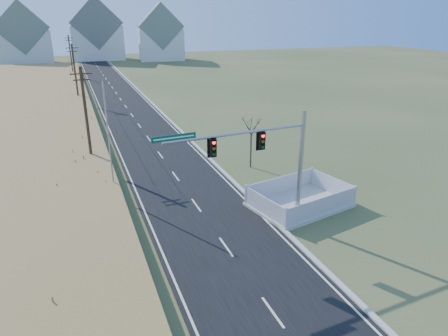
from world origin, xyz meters
TOP-DOWN VIEW (x-y plane):
  - ground at (0.00, 0.00)m, footprint 260.00×260.00m
  - road at (0.00, 50.00)m, footprint 8.00×180.00m
  - curb at (4.15, 50.00)m, footprint 0.30×180.00m
  - utility_pole_near at (-6.50, 15.00)m, footprint 1.80×0.26m
  - utility_pole_mid at (-6.50, 45.00)m, footprint 1.80×0.26m
  - utility_pole_far at (-6.50, 75.00)m, footprint 1.80×0.26m
  - condo_nnw at (-18.00, 108.00)m, footprint 14.93×11.17m
  - condo_n at (2.00, 112.00)m, footprint 15.27×10.20m
  - condo_ne at (20.00, 104.00)m, footprint 14.12×10.51m
  - traffic_signal_mast at (3.46, -1.17)m, footprint 9.67×1.00m
  - fence_enclosure at (7.00, 1.28)m, footprint 7.63×5.95m
  - open_sign at (8.00, 0.55)m, footprint 0.53×0.18m
  - flagpole at (-5.37, 7.57)m, footprint 0.40×0.40m
  - bare_tree at (7.00, 9.84)m, footprint 1.85×1.85m

SIDE VIEW (x-z plane):
  - ground at x=0.00m, z-range 0.00..0.00m
  - road at x=0.00m, z-range 0.00..0.06m
  - curb at x=4.15m, z-range 0.00..0.18m
  - fence_enclosure at x=7.00m, z-range -0.48..1.08m
  - open_sign at x=8.00m, z-range 0.02..0.69m
  - flagpole at x=-5.37m, z-range -0.89..7.91m
  - bare_tree at x=7.00m, z-range 1.50..6.42m
  - utility_pole_near at x=-6.50m, z-range 0.18..9.18m
  - utility_pole_mid at x=-6.50m, z-range 0.18..9.18m
  - utility_pole_far at x=-6.50m, z-range 0.18..9.18m
  - traffic_signal_mast at x=3.46m, z-range 0.83..8.54m
  - condo_ne at x=20.00m, z-range -1.42..15.10m
  - condo_nnw at x=-18.00m, z-range -1.58..15.45m
  - condo_n at x=2.00m, z-range -1.66..16.88m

